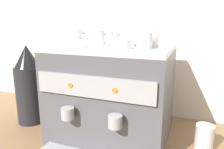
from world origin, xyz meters
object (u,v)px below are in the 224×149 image
Objects in this scene: ceramic_cup_1 at (144,41)px; ceramic_bowl_3 at (76,44)px; ceramic_bowl_0 at (102,39)px; milk_pitcher at (204,138)px; coffee_grinder at (29,86)px; ceramic_cup_4 at (107,38)px; ceramic_cup_5 at (129,36)px; ceramic_cup_2 at (76,37)px; ceramic_cup_3 at (113,37)px; espresso_machine at (112,92)px; ceramic_cup_0 at (99,39)px; ceramic_bowl_1 at (145,41)px; ceramic_bowl_2 at (119,44)px.

ceramic_cup_1 is 0.29m from ceramic_bowl_3.
milk_pitcher is (0.56, -0.12, -0.42)m from ceramic_bowl_0.
coffee_grinder is (-0.68, 0.07, -0.28)m from ceramic_cup_1.
ceramic_cup_5 is at bearing 57.58° from ceramic_cup_4.
ceramic_cup_2 is 0.24× the size of coffee_grinder.
ceramic_cup_3 is at bearing -167.14° from ceramic_cup_5.
ceramic_bowl_3 reaches higher than espresso_machine.
ceramic_cup_1 is 1.11× the size of ceramic_cup_4.
ceramic_cup_0 is 1.11× the size of ceramic_cup_4.
ceramic_bowl_0 is (0.08, 0.14, -0.02)m from ceramic_cup_2.
ceramic_bowl_3 is at bearing -109.24° from ceramic_cup_3.
ceramic_cup_1 is 0.87× the size of ceramic_cup_2.
espresso_machine is 4.63× the size of ceramic_bowl_1.
ceramic_cup_4 reaches higher than ceramic_bowl_0.
ceramic_cup_1 is 0.86× the size of ceramic_bowl_2.
ceramic_bowl_3 is 0.72m from milk_pitcher.
ceramic_bowl_0 reaches higher than ceramic_bowl_3.
ceramic_cup_2 is (-0.19, -0.00, 0.27)m from espresso_machine.
ceramic_cup_1 reaches higher than ceramic_cup_4.
ceramic_cup_2 is 0.15m from ceramic_bowl_3.
ceramic_cup_1 is (0.18, -0.09, 0.27)m from espresso_machine.
ceramic_bowl_0 is 0.20× the size of coffee_grinder.
ceramic_bowl_3 is (-0.09, -0.14, -0.02)m from ceramic_cup_4.
ceramic_cup_4 is 0.78× the size of ceramic_bowl_2.
ceramic_cup_5 reaches higher than espresso_machine.
ceramic_cup_2 is at bearing -152.71° from ceramic_cup_5.
ceramic_cup_1 is 0.37m from ceramic_bowl_0.
coffee_grinder is at bearing -165.15° from ceramic_cup_3.
milk_pitcher is (0.29, 0.00, -0.43)m from ceramic_bowl_1.
ceramic_bowl_2 is at bearing -9.79° from coffee_grinder.
coffee_grinder is (-0.66, -0.04, -0.27)m from ceramic_bowl_1.
ceramic_cup_0 reaches higher than coffee_grinder.
ceramic_bowl_3 is at bearing -176.74° from ceramic_bowl_2.
ceramic_cup_4 is at bearing 130.60° from ceramic_bowl_2.
ceramic_bowl_1 is at bearing 29.30° from ceramic_bowl_3.
ceramic_cup_4 is at bearing 94.43° from ceramic_cup_0.
ceramic_bowl_2 is (0.11, -0.12, -0.01)m from ceramic_cup_4.
ceramic_bowl_1 is 1.09× the size of ceramic_bowl_2.
espresso_machine is 5.09× the size of ceramic_cup_2.
ceramic_bowl_3 is (-0.10, -0.02, -0.02)m from ceramic_cup_0.
ceramic_cup_3 is at bearing 116.68° from ceramic_bowl_2.
ceramic_cup_2 is at bearing -176.39° from ceramic_bowl_1.
ceramic_bowl_0 is at bearing 128.88° from espresso_machine.
ceramic_cup_1 is (0.19, 0.02, -0.00)m from ceramic_cup_0.
ceramic_bowl_1 is at bearing 99.61° from ceramic_cup_1.
ceramic_cup_4 reaches higher than ceramic_bowl_3.
ceramic_cup_1 is 0.25m from ceramic_cup_5.
ceramic_bowl_1 reaches higher than coffee_grinder.
milk_pitcher is (0.27, 0.11, -0.44)m from ceramic_cup_1.
ceramic_cup_4 is 0.94× the size of ceramic_bowl_0.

